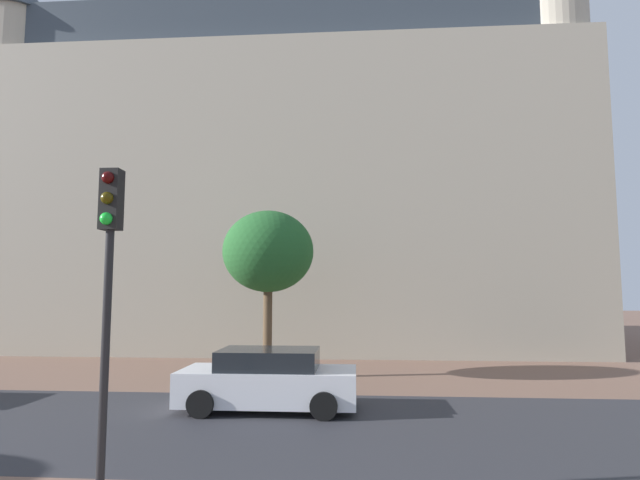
# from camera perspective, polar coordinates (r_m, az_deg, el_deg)

# --- Properties ---
(ground_plane) EXTENTS (120.00, 120.00, 0.00)m
(ground_plane) POSITION_cam_1_polar(r_m,az_deg,el_deg) (14.46, -0.03, -17.46)
(ground_plane) COLOR brown
(street_asphalt_strip) EXTENTS (120.00, 6.57, 0.00)m
(street_asphalt_strip) POSITION_cam_1_polar(r_m,az_deg,el_deg) (11.68, -1.12, -20.32)
(street_asphalt_strip) COLOR #2D2D33
(street_asphalt_strip) RESTS_ON ground_plane
(landmark_building) EXTENTS (29.79, 14.79, 36.23)m
(landmark_building) POSITION_cam_1_polar(r_m,az_deg,el_deg) (29.76, -3.01, 6.33)
(landmark_building) COLOR #B2A893
(landmark_building) RESTS_ON ground_plane
(car_white) EXTENTS (4.35, 2.07, 1.48)m
(car_white) POSITION_cam_1_polar(r_m,az_deg,el_deg) (13.08, -5.82, -15.50)
(car_white) COLOR silver
(car_white) RESTS_ON ground_plane
(traffic_light_pole) EXTENTS (0.28, 0.34, 4.73)m
(traffic_light_pole) POSITION_cam_1_polar(r_m,az_deg,el_deg) (7.91, -22.84, -2.76)
(traffic_light_pole) COLOR black
(traffic_light_pole) RESTS_ON ground_plane
(tree_curb_far) EXTENTS (3.12, 3.12, 5.68)m
(tree_curb_far) POSITION_cam_1_polar(r_m,az_deg,el_deg) (17.46, -5.87, -1.37)
(tree_curb_far) COLOR brown
(tree_curb_far) RESTS_ON ground_plane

